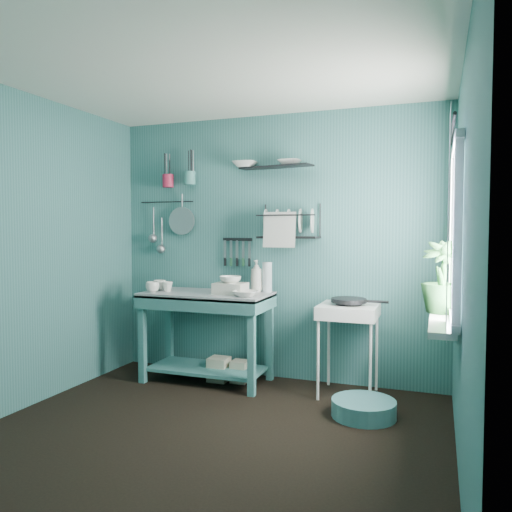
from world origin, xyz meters
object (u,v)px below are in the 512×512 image
(floor_basin, at_px, (364,408))
(storage_tin_large, at_px, (219,369))
(wash_tub, at_px, (230,288))
(utensil_cup_magenta, at_px, (168,181))
(colander, at_px, (182,221))
(mug_mid, at_px, (167,287))
(potted_plant, at_px, (442,277))
(storage_tin_small, at_px, (240,371))
(mug_right, at_px, (160,285))
(frying_pan, at_px, (349,300))
(mug_left, at_px, (152,287))
(hotplate_stand, at_px, (348,350))
(utensil_cup_teal, at_px, (190,178))
(soap_bottle, at_px, (256,276))
(water_bottle, at_px, (267,277))
(work_counter, at_px, (207,337))
(dish_rack, at_px, (289,221))

(floor_basin, bearing_deg, storage_tin_large, 162.21)
(wash_tub, relative_size, floor_basin, 0.58)
(utensil_cup_magenta, bearing_deg, colander, 12.43)
(mug_mid, relative_size, potted_plant, 0.20)
(storage_tin_small, bearing_deg, mug_right, -174.29)
(frying_pan, distance_m, storage_tin_large, 1.40)
(frying_pan, height_order, storage_tin_small, frying_pan)
(colander, distance_m, storage_tin_large, 1.51)
(mug_left, height_order, wash_tub, wash_tub)
(hotplate_stand, bearing_deg, mug_right, -169.53)
(mug_left, relative_size, utensil_cup_teal, 0.95)
(mug_mid, height_order, colander, colander)
(mug_right, xyz_separation_m, storage_tin_small, (0.80, 0.08, -0.78))
(storage_tin_large, bearing_deg, utensil_cup_teal, 151.26)
(soap_bottle, relative_size, potted_plant, 0.58)
(mug_left, distance_m, storage_tin_large, 0.99)
(hotplate_stand, bearing_deg, water_bottle, 177.26)
(colander, height_order, storage_tin_large, colander)
(mug_mid, relative_size, hotplate_stand, 0.13)
(soap_bottle, bearing_deg, hotplate_stand, -8.66)
(mug_right, height_order, water_bottle, water_bottle)
(storage_tin_large, xyz_separation_m, floor_basin, (1.41, -0.45, -0.04))
(hotplate_stand, relative_size, utensil_cup_magenta, 6.00)
(utensil_cup_magenta, bearing_deg, frying_pan, -6.41)
(mug_mid, distance_m, frying_pan, 1.69)
(wash_tub, height_order, floor_basin, wash_tub)
(utensil_cup_teal, xyz_separation_m, storage_tin_small, (0.61, -0.19, -1.83))
(storage_tin_small, bearing_deg, work_counter, -165.07)
(potted_plant, distance_m, storage_tin_large, 2.23)
(mug_mid, distance_m, water_bottle, 0.95)
(mug_left, height_order, storage_tin_large, mug_left)
(mug_left, xyz_separation_m, hotplate_stand, (1.79, 0.22, -0.49))
(hotplate_stand, relative_size, storage_tin_small, 3.90)
(wash_tub, bearing_deg, water_bottle, 41.63)
(dish_rack, xyz_separation_m, potted_plant, (1.32, -0.65, -0.41))
(mug_mid, relative_size, colander, 0.36)
(mug_mid, xyz_separation_m, dish_rack, (1.11, 0.28, 0.62))
(dish_rack, bearing_deg, water_bottle, -168.95)
(hotplate_stand, bearing_deg, utensil_cup_teal, -178.98)
(water_bottle, xyz_separation_m, storage_tin_large, (-0.42, -0.17, -0.87))
(dish_rack, distance_m, storage_tin_large, 1.53)
(potted_plant, bearing_deg, mug_right, 170.45)
(mug_right, relative_size, storage_tin_large, 0.56)
(mug_mid, bearing_deg, soap_bottle, 18.00)
(potted_plant, bearing_deg, soap_bottle, 158.87)
(wash_tub, bearing_deg, utensil_cup_teal, 152.23)
(mug_right, bearing_deg, floor_basin, -11.31)
(water_bottle, distance_m, storage_tin_small, 0.91)
(utensil_cup_magenta, distance_m, floor_basin, 2.85)
(soap_bottle, relative_size, dish_rack, 0.54)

